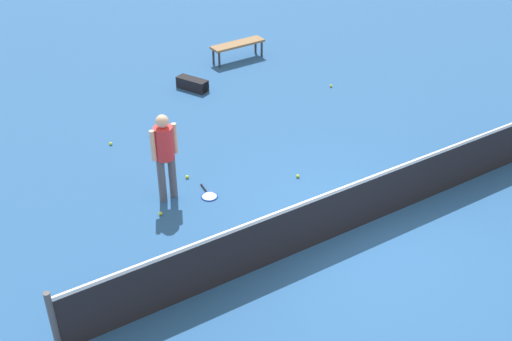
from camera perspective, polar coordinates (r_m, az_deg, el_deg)
The scene contains 12 objects.
ground_plane at distance 10.96m, azimuth 8.40°, elevation -5.32°, with size 40.00×40.00×0.00m, color #265693.
court_net at distance 10.67m, azimuth 8.61°, elevation -3.20°, with size 10.09×0.09×1.07m.
player_near_side at distance 11.18m, azimuth -8.20°, elevation 1.79°, with size 0.53×0.37×1.70m.
tennis_racket_near_player at distance 11.69m, azimuth -4.25°, elevation -2.24°, with size 0.35×0.60×0.03m.
tennis_ball_near_player at distance 13.56m, azimuth -12.91°, elevation 2.37°, with size 0.07×0.07×0.07m, color #C6E033.
tennis_ball_by_net at distance 12.19m, azimuth 3.77°, elevation -0.51°, with size 0.07×0.07×0.07m, color #C6E033.
tennis_ball_midcourt at distance 15.84m, azimuth 6.75°, elevation 7.56°, with size 0.07×0.07×0.07m, color #C6E033.
tennis_ball_baseline at distance 11.29m, azimuth -8.57°, elevation -3.85°, with size 0.07×0.07×0.07m, color #C6E033.
tennis_ball_stray_left at distance 12.20m, azimuth 13.34°, elevation -1.37°, with size 0.07×0.07×0.07m, color #C6E033.
tennis_ball_stray_right at distance 12.21m, azimuth -6.20°, elevation -0.57°, with size 0.07×0.07×0.07m, color #C6E033.
courtside_bench at distance 17.17m, azimuth -1.65°, elevation 11.18°, with size 1.51×0.45×0.48m.
equipment_bag at distance 15.63m, azimuth -5.63°, elevation 7.71°, with size 0.60×0.84×0.28m.
Camera 1 is at (5.90, 6.40, 6.67)m, focal length 44.56 mm.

